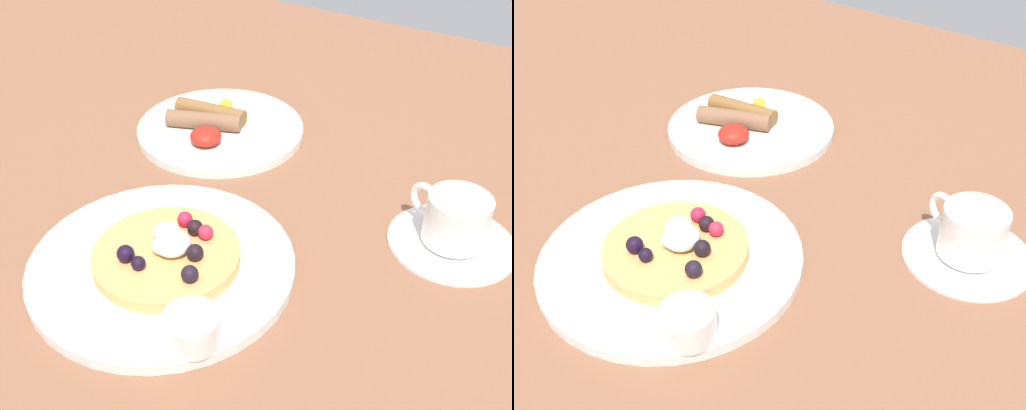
% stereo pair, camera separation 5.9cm
% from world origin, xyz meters
% --- Properties ---
extents(ground_plane, '(2.04, 1.42, 0.03)m').
position_xyz_m(ground_plane, '(0.00, 0.00, -0.01)').
color(ground_plane, brown).
extents(pancake_plate, '(0.29, 0.29, 0.01)m').
position_xyz_m(pancake_plate, '(-0.01, -0.12, 0.01)').
color(pancake_plate, white).
rests_on(pancake_plate, ground_plane).
extents(pancake_with_berries, '(0.16, 0.16, 0.04)m').
position_xyz_m(pancake_with_berries, '(0.00, -0.11, 0.02)').
color(pancake_with_berries, '#DEA55B').
rests_on(pancake_with_berries, pancake_plate).
extents(syrup_ramekin, '(0.05, 0.05, 0.03)m').
position_xyz_m(syrup_ramekin, '(0.09, -0.19, 0.03)').
color(syrup_ramekin, white).
rests_on(syrup_ramekin, pancake_plate).
extents(breakfast_plate, '(0.24, 0.24, 0.01)m').
position_xyz_m(breakfast_plate, '(-0.12, 0.16, 0.01)').
color(breakfast_plate, white).
rests_on(breakfast_plate, ground_plane).
extents(fried_breakfast, '(0.12, 0.15, 0.03)m').
position_xyz_m(fried_breakfast, '(-0.13, 0.15, 0.02)').
color(fried_breakfast, brown).
rests_on(fried_breakfast, breakfast_plate).
extents(coffee_saucer, '(0.14, 0.14, 0.01)m').
position_xyz_m(coffee_saucer, '(0.25, 0.09, 0.00)').
color(coffee_saucer, white).
rests_on(coffee_saucer, ground_plane).
extents(coffee_cup, '(0.10, 0.07, 0.06)m').
position_xyz_m(coffee_cup, '(0.25, 0.09, 0.04)').
color(coffee_cup, white).
rests_on(coffee_cup, coffee_saucer).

